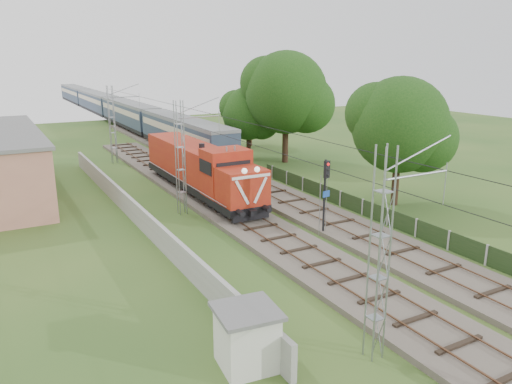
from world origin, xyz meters
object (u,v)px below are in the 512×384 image
locomotive (200,168)px  signal_post (326,184)px  coach_rake (111,106)px  relay_hut (247,337)px

locomotive → signal_post: bearing=-75.7°
locomotive → signal_post: locomotive is taller
locomotive → coach_rake: 51.73m
coach_rake → signal_post: 63.89m
relay_hut → locomotive: bearing=71.5°
coach_rake → signal_post: bearing=-91.7°
locomotive → relay_hut: bearing=-108.5°
relay_hut → coach_rake: bearing=80.4°
locomotive → signal_post: (3.14, -12.37, 1.04)m
signal_post → relay_hut: 14.49m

